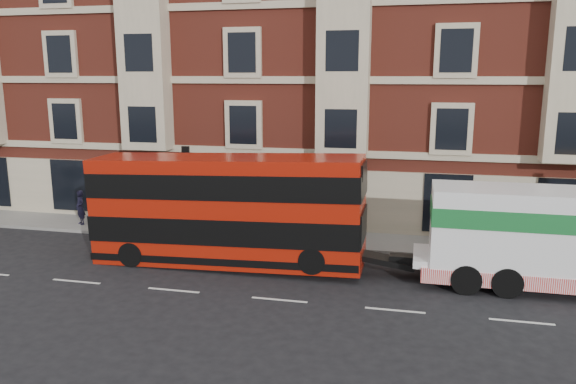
# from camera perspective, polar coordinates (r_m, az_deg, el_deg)

# --- Properties ---
(ground) EXTENTS (120.00, 120.00, 0.00)m
(ground) POSITION_cam_1_polar(r_m,az_deg,el_deg) (20.07, -0.88, -10.91)
(ground) COLOR black
(ground) RESTS_ON ground
(sidewalk) EXTENTS (90.00, 3.00, 0.15)m
(sidewalk) POSITION_cam_1_polar(r_m,az_deg,el_deg) (26.97, 2.92, -4.72)
(sidewalk) COLOR slate
(sidewalk) RESTS_ON ground
(victorian_terrace) EXTENTS (45.00, 12.00, 20.40)m
(victorian_terrace) POSITION_cam_1_polar(r_m,az_deg,el_deg) (33.28, 6.33, 15.76)
(victorian_terrace) COLOR maroon
(victorian_terrace) RESTS_ON ground
(lamp_post_west) EXTENTS (0.35, 0.15, 4.35)m
(lamp_post_west) POSITION_cam_1_polar(r_m,az_deg,el_deg) (26.81, -10.25, 0.73)
(lamp_post_west) COLOR black
(lamp_post_west) RESTS_ON sidewalk
(double_decker_bus) EXTENTS (11.17, 2.56, 4.52)m
(double_decker_bus) POSITION_cam_1_polar(r_m,az_deg,el_deg) (23.07, -6.26, -1.67)
(double_decker_bus) COLOR #A11708
(double_decker_bus) RESTS_ON ground
(tow_truck) EXTENTS (8.95, 2.64, 3.73)m
(tow_truck) POSITION_cam_1_polar(r_m,az_deg,el_deg) (22.43, 24.40, -4.19)
(tow_truck) COLOR white
(tow_truck) RESTS_ON ground
(pedestrian) EXTENTS (0.77, 0.71, 1.77)m
(pedestrian) POSITION_cam_1_polar(r_m,az_deg,el_deg) (30.86, -20.34, -1.48)
(pedestrian) COLOR black
(pedestrian) RESTS_ON sidewalk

